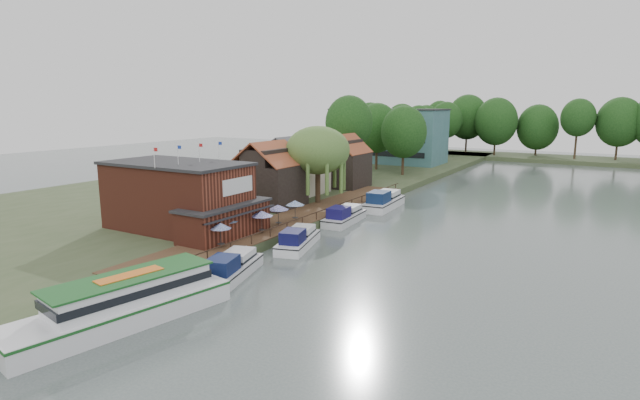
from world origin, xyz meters
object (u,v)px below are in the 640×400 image
Objects in this scene: cruiser_1 at (298,237)px; cruiser_0 at (232,264)px; umbrella_4 at (295,211)px; swan at (198,303)px; tour_boat at (121,300)px; hotel_block at (388,135)px; cottage_a at (269,174)px; cruiser_2 at (345,214)px; cruiser_3 at (384,199)px; pub at (191,197)px; umbrella_3 at (278,215)px; cottage_c at (344,161)px; umbrella_2 at (262,222)px; willow at (318,165)px; umbrella_1 at (228,228)px; umbrella_0 at (221,235)px; cottage_b at (292,165)px.

cruiser_0 is at bearing -105.20° from cruiser_1.
swan is (6.16, -21.90, -2.07)m from umbrella_4.
tour_boat is at bearing -81.54° from umbrella_4.
hotel_block is at bearing 87.57° from cruiser_0.
cottage_a reaches higher than cruiser_2.
cruiser_2 is at bearing -97.10° from cruiser_3.
umbrella_4 is (7.94, -5.79, -2.96)m from cottage_a.
cruiser_3 is at bearing 67.35° from pub.
umbrella_3 is (14.72, -64.79, -4.86)m from hotel_block.
cottage_c reaches higher than cruiser_3.
pub is at bearing -126.99° from umbrella_4.
hotel_block is 2.95× the size of cottage_a.
hotel_block is at bearing 96.43° from pub.
cruiser_2 is at bearing 76.40° from umbrella_2.
cruiser_0 is 10.24m from cruiser_1.
umbrella_2 is at bearing -108.38° from cruiser_2.
cottage_a is 15.01m from umbrella_2.
umbrella_2 reaches higher than cruiser_0.
tour_boat is at bearing -78.81° from willow.
tour_boat is at bearing -72.64° from umbrella_1.
pub reaches higher than umbrella_1.
cottage_c is 14.46m from willow.
umbrella_3 is (6.72, -27.79, -2.96)m from cottage_c.
umbrella_2 is (7.11, -31.27, -2.96)m from cottage_c.
umbrella_2 is at bearing -83.64° from umbrella_3.
cottage_a reaches higher than umbrella_1.
umbrella_0 is 2.83m from umbrella_1.
willow is at bearing 103.15° from umbrella_3.
cottage_b is 25.07m from umbrella_2.
cottage_c is 3.58× the size of umbrella_3.
umbrella_3 is (-0.34, 9.65, 0.00)m from umbrella_0.
umbrella_3 reaches higher than cruiser_2.
willow is at bearing 89.72° from cruiser_0.
pub is 6.28m from umbrella_1.
swan is (21.10, -83.68, -6.93)m from hotel_block.
cruiser_2 is at bearing 79.03° from cruiser_1.
cruiser_3 is at bearing 78.37° from umbrella_3.
hotel_block is 10.64× the size of umbrella_2.
umbrella_0 is 0.16× the size of tour_boat.
cottage_b and cottage_c have the same top height.
cottage_a is at bearing 113.62° from umbrella_0.
cottage_b is 1.03× the size of cruiser_0.
umbrella_3 is 0.26× the size of cruiser_1.
pub is 8.38× the size of umbrella_2.
swan is at bearing -65.59° from cottage_b.
cottage_c is 0.82× the size of willow.
cruiser_2 is (-0.96, 11.82, 0.04)m from cruiser_1.
hotel_block is 2.69× the size of cruiser_2.
cottage_a is 0.93× the size of cruiser_0.
umbrella_0 is at bearing -87.98° from umbrella_3.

